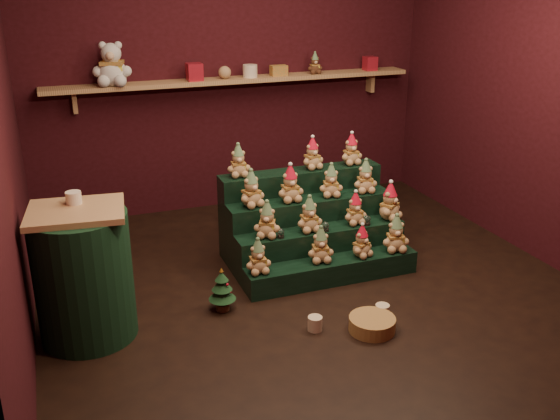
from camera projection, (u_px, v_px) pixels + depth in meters
name	position (u px, v px, depth m)	size (l,w,h in m)	color
ground	(310.00, 286.00, 4.82)	(4.00, 4.00, 0.00)	black
back_wall	(230.00, 67.00, 6.11)	(4.00, 0.10, 2.80)	black
front_wall	(515.00, 202.00, 2.53)	(4.00, 0.10, 2.80)	black
right_wall	(548.00, 88.00, 5.00)	(0.10, 4.00, 2.80)	black
back_shelf	(236.00, 80.00, 6.00)	(3.60, 0.26, 0.24)	tan
riser_tier_front	(332.00, 270.00, 4.87)	(1.40, 0.22, 0.18)	black
riser_tier_midfront	(321.00, 249.00, 5.03)	(1.40, 0.22, 0.36)	black
riser_tier_midback	(310.00, 229.00, 5.19)	(1.40, 0.22, 0.54)	black
riser_tier_back	(300.00, 210.00, 5.35)	(1.40, 0.22, 0.72)	black
teddy_0	(258.00, 256.00, 4.59)	(0.19, 0.17, 0.27)	tan
teddy_1	(321.00, 244.00, 4.77)	(0.20, 0.18, 0.28)	tan
teddy_2	(362.00, 241.00, 4.86)	(0.18, 0.17, 0.26)	tan
teddy_3	(396.00, 233.00, 4.95)	(0.22, 0.19, 0.30)	tan
teddy_4	(267.00, 219.00, 4.76)	(0.20, 0.18, 0.29)	tan
teddy_5	(309.00, 214.00, 4.87)	(0.21, 0.18, 0.29)	tan
teddy_6	(355.00, 208.00, 5.01)	(0.19, 0.17, 0.27)	tan
teddy_7	(390.00, 201.00, 5.11)	(0.22, 0.20, 0.31)	tan
teddy_8	(251.00, 188.00, 4.88)	(0.21, 0.19, 0.30)	tan
teddy_9	(290.00, 184.00, 4.98)	(0.21, 0.19, 0.30)	tan
teddy_10	(331.00, 180.00, 5.10)	(0.19, 0.18, 0.27)	tan
teddy_11	(365.00, 176.00, 5.20)	(0.20, 0.18, 0.28)	tan
teddy_12	(238.00, 161.00, 5.01)	(0.19, 0.17, 0.27)	tan
teddy_13	(312.00, 153.00, 5.21)	(0.19, 0.17, 0.26)	tan
teddy_14	(351.00, 149.00, 5.33)	(0.19, 0.17, 0.27)	tan
snow_globe_a	(281.00, 233.00, 4.78)	(0.06, 0.06, 0.08)	black
snow_globe_b	(325.00, 226.00, 4.90)	(0.06, 0.06, 0.08)	black
snow_globe_c	(367.00, 220.00, 5.02)	(0.06, 0.06, 0.08)	black
side_table	(84.00, 274.00, 4.03)	(0.64, 0.63, 0.90)	tan
table_ornament	(74.00, 198.00, 3.94)	(0.10, 0.10, 0.08)	beige
mini_christmas_tree	(222.00, 290.00, 4.43)	(0.20, 0.20, 0.33)	#472B19
mug_left	(315.00, 323.00, 4.21)	(0.10, 0.10, 0.10)	beige
mug_right	(382.00, 311.00, 4.37)	(0.10, 0.10, 0.10)	beige
wicker_basket	(372.00, 324.00, 4.21)	(0.32, 0.32, 0.10)	#9E7540
white_bear	(111.00, 58.00, 5.50)	(0.34, 0.31, 0.48)	silver
brown_bear	(315.00, 63.00, 6.19)	(0.15, 0.13, 0.21)	#4C2D19
gift_tin_red_a	(194.00, 72.00, 5.81)	(0.14, 0.14, 0.16)	#A91A29
gift_tin_cream	(250.00, 71.00, 5.99)	(0.14, 0.14, 0.12)	beige
gift_tin_red_b	(370.00, 63.00, 6.41)	(0.12, 0.12, 0.14)	#A91A29
shelf_plush_ball	(225.00, 72.00, 5.91)	(0.12, 0.12, 0.12)	tan
scarf_gift_box	(279.00, 70.00, 6.09)	(0.16, 0.10, 0.10)	#CA5E1C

